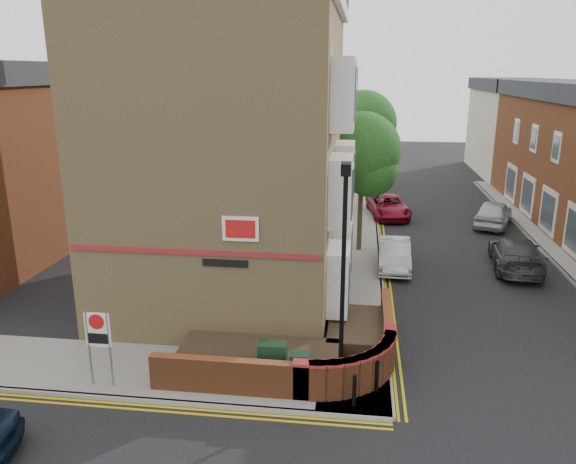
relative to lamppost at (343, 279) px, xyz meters
The scene contains 25 objects.
ground 3.90m from the lamppost, 143.13° to the right, with size 120.00×120.00×0.00m, color black.
pavement_corner 6.07m from the lamppost, behind, with size 13.00×3.00×0.12m, color gray.
pavement_main 15.17m from the lamppost, 88.45° to the left, with size 2.00×32.00×0.12m, color gray.
kerb_side 6.18m from the lamppost, 166.76° to the right, with size 13.00×0.15×0.12m, color gray.
kerb_main_near 15.22m from the lamppost, 84.60° to the left, with size 0.15×32.00×0.12m, color gray.
kerb_main_far 15.44m from the lamppost, 51.46° to the left, with size 0.15×40.00×0.12m, color gray.
yellow_lines_side 6.27m from the lamppost, 164.13° to the right, with size 13.00×0.28×0.01m, color gold.
yellow_lines_main 15.26m from the lamppost, 83.64° to the left, with size 0.28×32.00×0.01m, color gold.
corner_building 8.62m from the lamppost, 123.16° to the left, with size 8.95×10.40×13.60m.
garden_wall 3.93m from the lamppost, 140.91° to the left, with size 6.80×6.00×1.20m, color brown, non-canonical shape.
lamppost is the anchor object (origin of this frame).
utility_cabinet_large 3.24m from the lamppost, behind, with size 0.80×0.45×1.20m, color black.
utility_cabinet_small 2.90m from the lamppost, 169.70° to the right, with size 0.55×0.40×1.10m, color black.
bollard_near 2.91m from the lamppost, 63.43° to the right, with size 0.11×0.11×0.90m, color black.
bollard_far 2.95m from the lamppost, ahead, with size 0.11×0.11×0.90m, color black.
zone_sign 6.85m from the lamppost, behind, with size 0.72×0.07×2.20m.
far_terrace_cream 39.00m from the lamppost, 70.68° to the left, with size 5.40×12.40×8.00m.
tree_near 12.92m from the lamppost, 88.22° to the left, with size 3.64×3.65×6.70m.
tree_mid 20.93m from the lamppost, 88.90° to the left, with size 4.03×4.03×7.42m.
tree_far 28.89m from the lamppost, 89.21° to the left, with size 3.81×3.81×7.00m.
traffic_light_assembly 23.82m from the lamppost, 88.07° to the left, with size 0.20×0.16×4.20m.
silver_car_near 11.08m from the lamppost, 79.27° to the left, with size 1.37×3.94×1.30m, color #A7ABAF.
red_car_main 20.24m from the lamppost, 83.98° to the left, with size 2.14×4.64×1.29m, color maroon.
grey_car_far 13.63m from the lamppost, 56.40° to the left, with size 2.00×4.93×1.43m, color #313137.
silver_car_far 20.39m from the lamppost, 66.71° to the left, with size 1.77×4.41×1.50m, color #B2B4BA.
Camera 1 is at (1.96, -12.65, 8.61)m, focal length 35.00 mm.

